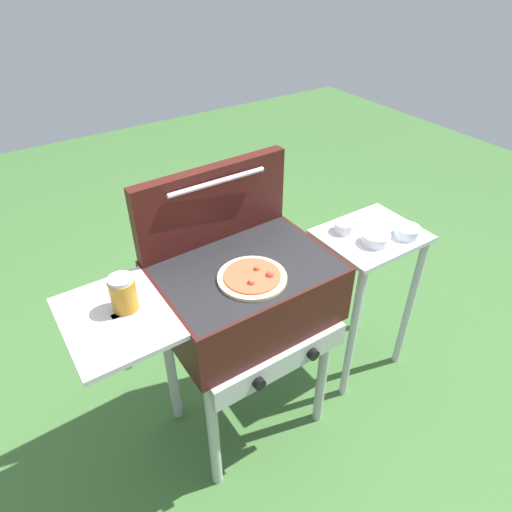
% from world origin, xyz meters
% --- Properties ---
extents(ground_plane, '(8.00, 8.00, 0.00)m').
position_xyz_m(ground_plane, '(0.00, 0.00, 0.00)').
color(ground_plane, '#38602D').
extents(grill, '(0.96, 0.53, 0.90)m').
position_xyz_m(grill, '(-0.01, -0.00, 0.76)').
color(grill, '#38110F').
rests_on(grill, ground_plane).
extents(grill_lid_open, '(0.63, 0.09, 0.30)m').
position_xyz_m(grill_lid_open, '(0.00, 0.21, 1.05)').
color(grill_lid_open, '#38110F').
rests_on(grill_lid_open, grill).
extents(pizza_pepperoni, '(0.24, 0.24, 0.04)m').
position_xyz_m(pizza_pepperoni, '(-0.02, -0.08, 0.91)').
color(pizza_pepperoni, beige).
rests_on(pizza_pepperoni, grill).
extents(sauce_jar, '(0.08, 0.08, 0.12)m').
position_xyz_m(sauce_jar, '(-0.44, 0.02, 0.96)').
color(sauce_jar, '#B77A1E').
rests_on(sauce_jar, grill).
extents(prep_table, '(0.44, 0.36, 0.80)m').
position_xyz_m(prep_table, '(0.66, 0.00, 0.56)').
color(prep_table, '#B2B2B7').
rests_on(prep_table, ground_plane).
extents(topping_bowl_near, '(0.12, 0.12, 0.04)m').
position_xyz_m(topping_bowl_near, '(0.62, -0.06, 0.82)').
color(topping_bowl_near, silver).
rests_on(topping_bowl_near, prep_table).
extents(topping_bowl_far, '(0.11, 0.11, 0.04)m').
position_xyz_m(topping_bowl_far, '(0.77, -0.10, 0.82)').
color(topping_bowl_far, silver).
rests_on(topping_bowl_far, prep_table).
extents(topping_bowl_middle, '(0.09, 0.09, 0.04)m').
position_xyz_m(topping_bowl_middle, '(0.57, 0.08, 0.82)').
color(topping_bowl_middle, silver).
rests_on(topping_bowl_middle, prep_table).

